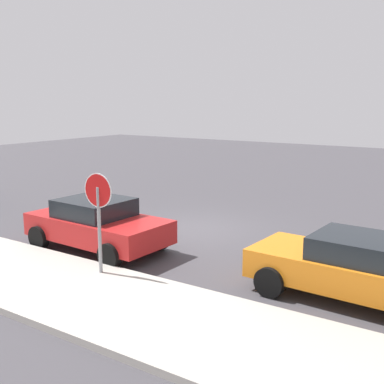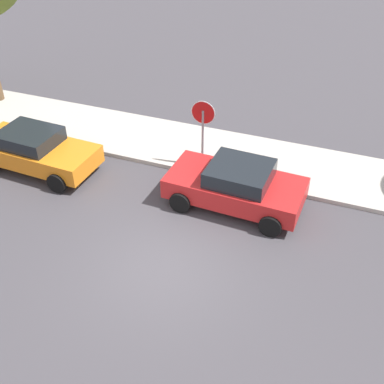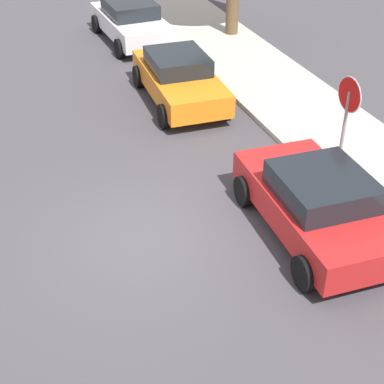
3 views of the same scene
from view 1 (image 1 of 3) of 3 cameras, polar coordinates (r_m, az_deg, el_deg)
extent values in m
plane|color=#423F44|center=(15.11, -0.03, -4.44)|extent=(60.00, 60.00, 0.00)
cube|color=#B2ADA3|center=(11.10, -16.55, -10.30)|extent=(32.00, 2.93, 0.14)
cylinder|color=gray|center=(10.99, -10.90, -4.84)|extent=(0.08, 0.08, 2.11)
cylinder|color=white|center=(10.77, -11.09, 0.19)|extent=(0.78, 0.04, 0.78)
cylinder|color=red|center=(10.77, -11.09, 0.19)|extent=(0.73, 0.05, 0.73)
cube|color=red|center=(13.22, -11.06, -4.16)|extent=(4.03, 1.99, 0.61)
cube|color=black|center=(13.17, -11.48, -1.81)|extent=(1.82, 1.69, 0.47)
cylinder|color=black|center=(13.74, -17.71, -5.16)|extent=(0.65, 0.24, 0.64)
cylinder|color=black|center=(14.86, -12.01, -3.67)|extent=(0.65, 0.24, 0.64)
cylinder|color=black|center=(11.75, -9.76, -7.50)|extent=(0.65, 0.24, 0.64)
cylinder|color=black|center=(13.04, -3.96, -5.50)|extent=(0.65, 0.24, 0.64)
cube|color=orange|center=(10.32, 18.35, -8.89)|extent=(4.13, 1.88, 0.60)
cube|color=black|center=(10.11, 19.46, -6.25)|extent=(1.88, 1.58, 0.45)
cylinder|color=black|center=(10.15, 9.19, -10.49)|extent=(0.65, 0.25, 0.64)
cylinder|color=black|center=(11.61, 13.06, -7.87)|extent=(0.65, 0.25, 0.64)
camera|label=2|loc=(23.88, 3.19, 22.66)|focal=45.00mm
camera|label=3|loc=(22.43, -16.25, 18.40)|focal=55.00mm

